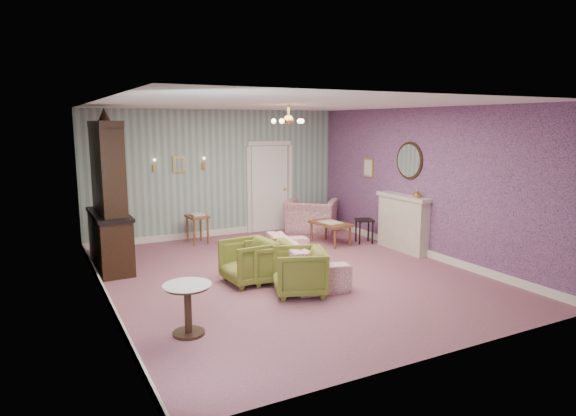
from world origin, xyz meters
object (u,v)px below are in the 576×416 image
dresser (107,192)px  side_table_black (364,231)px  olive_chair_b (249,259)px  wingback_chair (311,210)px  coffee_table (330,233)px  fireplace (403,223)px  sofa_chintz (303,251)px  olive_chair_c (270,260)px  pedestal_table (188,309)px  olive_chair_a (299,269)px

dresser → side_table_black: dresser is taller
olive_chair_b → wingback_chair: size_ratio=0.67×
coffee_table → wingback_chair: bearing=78.3°
fireplace → side_table_black: (-0.32, 0.88, -0.31)m
fireplace → coffee_table: size_ratio=1.49×
sofa_chintz → dresser: dresser is taller
sofa_chintz → wingback_chair: wingback_chair is taller
wingback_chair → coffee_table: (-0.27, -1.30, -0.28)m
olive_chair_b → coffee_table: size_ratio=0.84×
side_table_black → dresser: bearing=173.5°
olive_chair_c → dresser: dresser is taller
olive_chair_b → side_table_black: size_ratio=1.48×
coffee_table → olive_chair_c: bearing=-142.9°
pedestal_table → olive_chair_c: bearing=38.5°
sofa_chintz → olive_chair_c: bearing=102.1°
dresser → fireplace: size_ratio=2.00×
wingback_chair → dresser: size_ratio=0.42×
side_table_black → sofa_chintz: bearing=-148.6°
olive_chair_c → pedestal_table: (-1.81, -1.44, -0.04)m
sofa_chintz → coffee_table: (1.65, 1.71, -0.19)m
olive_chair_c → side_table_black: (2.99, 1.45, -0.10)m
dresser → coffee_table: (4.50, -0.31, -1.16)m
olive_chair_b → dresser: 2.88m
dresser → side_table_black: bearing=-7.3°
sofa_chintz → wingback_chair: bearing=-22.4°
olive_chair_c → sofa_chintz: bearing=103.0°
olive_chair_b → pedestal_table: olive_chair_b is taller
sofa_chintz → fireplace: size_ratio=1.56×
fireplace → coffee_table: fireplace is taller
coffee_table → pedestal_table: 5.19m
olive_chair_a → fireplace: size_ratio=0.56×
coffee_table → pedestal_table: pedestal_table is taller
sofa_chintz → coffee_table: size_ratio=2.32×
wingback_chair → pedestal_table: 6.27m
wingback_chair → dresser: dresser is taller
olive_chair_a → side_table_black: bearing=148.8°
dresser → pedestal_table: dresser is taller
olive_chair_a → sofa_chintz: sofa_chintz is taller
dresser → side_table_black: (5.19, -0.59, -1.13)m
olive_chair_c → wingback_chair: (2.56, 3.04, 0.15)m
pedestal_table → dresser: bearing=96.5°
coffee_table → fireplace: bearing=-49.1°
wingback_chair → side_table_black: bearing=146.6°
olive_chair_c → fireplace: fireplace is taller
coffee_table → pedestal_table: size_ratio=1.43×
olive_chair_c → side_table_black: size_ratio=1.37×
side_table_black → pedestal_table: bearing=-148.9°
fireplace → coffee_table: (-1.01, 1.16, -0.34)m
olive_chair_a → olive_chair_c: (-0.13, 0.77, -0.03)m
fireplace → coffee_table: 1.58m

